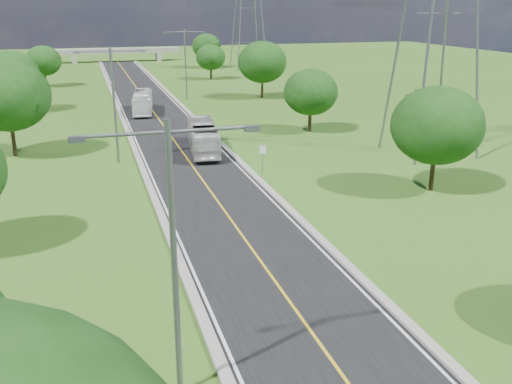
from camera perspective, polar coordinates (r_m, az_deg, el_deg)
ground at (r=67.20m, az=-9.28°, el=6.58°), size 260.00×260.00×0.00m
road at (r=73.04m, az=-9.93°, el=7.50°), size 8.00×150.00×0.06m
curb_left at (r=72.67m, az=-13.28°, el=7.30°), size 0.50×150.00×0.22m
curb_right at (r=73.64m, az=-6.62°, el=7.80°), size 0.50×150.00×0.22m
speed_limit_sign at (r=46.88m, az=0.66°, el=3.77°), size 0.55×0.09×2.40m
overpass at (r=145.98m, az=-13.75°, el=13.48°), size 30.00×3.00×3.20m
streetlight_near_left at (r=18.99m, az=-8.28°, el=-4.87°), size 5.90×0.25×10.00m
streetlight_mid_left at (r=50.93m, az=-14.06°, el=9.38°), size 5.90×0.25×10.00m
streetlight_far_right at (r=84.88m, az=-7.08°, el=13.14°), size 5.90×0.25×10.00m
power_tower_far at (r=125.14m, az=-0.80°, el=18.58°), size 9.00×6.40×28.00m
tree_lc at (r=56.27m, az=-23.60°, el=8.84°), size 7.56×7.56×8.79m
tree_ld at (r=80.24m, az=-23.22°, el=10.84°), size 6.72×6.72×7.82m
tree_le at (r=103.91m, az=-20.50°, el=12.19°), size 5.88×5.88×6.84m
tree_rb at (r=43.72m, az=17.65°, el=6.35°), size 6.72×6.72×7.82m
tree_rc at (r=62.56m, az=5.50°, el=9.91°), size 5.88×5.88×6.84m
tree_rd at (r=85.57m, az=0.63°, el=12.86°), size 7.14×7.14×8.30m
tree_re at (r=108.18m, az=-4.56°, el=13.28°), size 5.46×5.46×6.35m
tree_rf at (r=128.37m, az=-4.96°, el=14.33°), size 6.30×6.30×7.33m
bus_outbound at (r=54.03m, az=-5.31°, el=5.49°), size 3.61×10.31×2.81m
bus_inbound at (r=75.30m, az=-11.27°, el=8.80°), size 3.49×9.82×2.68m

